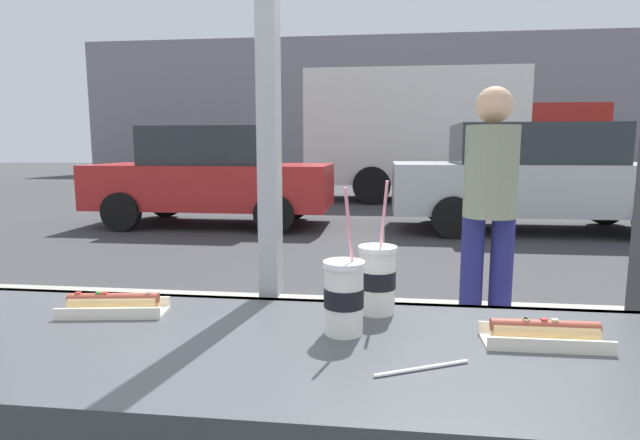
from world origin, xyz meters
name	(u,v)px	position (x,y,z in m)	size (l,w,h in m)	color
ground_plane	(365,223)	(0.00, 8.00, 0.00)	(60.00, 60.00, 0.00)	#38383A
sidewalk_strip	(329,374)	(0.00, 1.60, 0.06)	(16.00, 2.80, 0.12)	#9E998E
building_facade_far	(377,107)	(0.00, 23.32, 3.15)	(28.00, 1.20, 6.31)	gray
soda_cup_left	(377,278)	(0.29, -0.05, 1.08)	(0.09, 0.09, 0.32)	silver
soda_cup_right	(344,296)	(0.22, -0.20, 1.08)	(0.09, 0.09, 0.32)	silver
hotdog_tray_near	(544,333)	(0.63, -0.21, 1.02)	(0.24, 0.10, 0.05)	beige
hotdog_tray_far	(114,304)	(-0.34, -0.13, 1.02)	(0.25, 0.13, 0.05)	beige
loose_straw	(422,368)	(0.37, -0.36, 1.00)	(0.01, 0.01, 0.19)	white
parked_car_red	(213,176)	(-2.66, 7.47, 0.87)	(4.11, 1.93, 1.71)	red
parked_car_silver	(536,177)	(2.77, 7.47, 0.89)	(4.65, 1.95, 1.74)	#BCBCC1
box_truck	(439,133)	(1.68, 12.11, 1.72)	(6.97, 2.44, 3.20)	silver
pedestrian	(490,202)	(0.95, 2.00, 1.05)	(0.32, 0.32, 1.63)	navy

